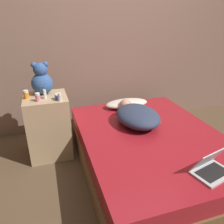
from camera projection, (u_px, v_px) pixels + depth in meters
The scene contains 13 objects.
ground_plane at pixel (149, 166), 2.34m from camera, with size 12.00×12.00×0.00m, color brown.
wall_back at pixel (115, 30), 2.86m from camera, with size 8.00×0.06×2.60m.
bed at pixel (150, 150), 2.26m from camera, with size 1.38×1.83×0.40m.
nightstand at pixel (49, 126), 2.44m from camera, with size 0.45×0.45×0.70m.
pillow at pixel (127, 103), 2.78m from camera, with size 0.55×0.26×0.10m.
person_lying at pixel (137, 115), 2.36m from camera, with size 0.45×0.73×0.18m.
laptop at pixel (211, 168), 1.62m from camera, with size 0.33×0.26×0.19m.
teddy_bear at pixel (42, 80), 2.32m from camera, with size 0.23×0.23×0.35m.
bottle_orange at pixel (26, 95), 2.23m from camera, with size 0.05×0.05×0.09m.
bottle_clear at pixel (60, 97), 2.16m from camera, with size 0.04×0.04×0.08m.
bottle_blue at pixel (57, 97), 2.22m from camera, with size 0.05×0.05×0.06m.
bottle_pink at pixel (38, 97), 2.16m from camera, with size 0.05×0.05×0.09m.
bottle_white at pixel (45, 94), 2.23m from camera, with size 0.03×0.03×0.09m.
Camera 1 is at (-0.95, -1.70, 1.48)m, focal length 35.00 mm.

